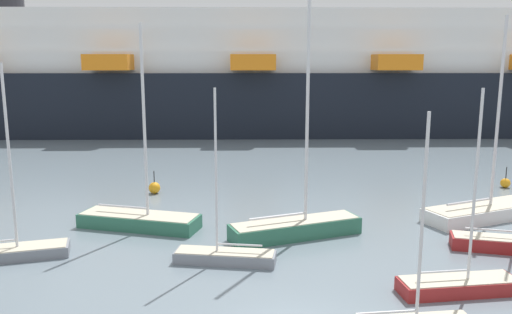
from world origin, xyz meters
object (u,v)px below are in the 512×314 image
object	(u,v)px
sailboat_0	(8,250)
sailboat_5	(505,242)
sailboat_3	(225,254)
cruise_ship	(189,77)
sailboat_2	(459,283)
sailboat_1	(139,218)
sailboat_6	(483,210)
channel_buoy_2	(154,188)
channel_buoy_0	(505,183)
sailboat_4	(296,224)

from	to	relation	value
sailboat_0	sailboat_5	distance (m)	21.99
sailboat_3	sailboat_5	world-z (taller)	sailboat_5
cruise_ship	sailboat_2	bearing A→B (deg)	-72.19
sailboat_2	sailboat_5	bearing A→B (deg)	40.93
sailboat_5	sailboat_2	bearing A→B (deg)	-117.16
sailboat_1	sailboat_6	xyz separation A→B (m)	(18.30, -0.05, 0.02)
sailboat_1	cruise_ship	distance (m)	39.44
sailboat_0	channel_buoy_2	distance (m)	11.88
sailboat_1	channel_buoy_0	size ratio (longest dim) A/B	7.15
sailboat_4	cruise_ship	xyz separation A→B (m)	(-6.78, 41.02, 5.88)
sailboat_1	sailboat_2	xyz separation A→B (m)	(12.78, -8.63, -0.13)
sailboat_4	channel_buoy_2	size ratio (longest dim) A/B	8.61
sailboat_4	channel_buoy_0	size ratio (longest dim) A/B	8.91
sailboat_3	sailboat_0	bearing A→B (deg)	4.98
sailboat_1	channel_buoy_2	world-z (taller)	sailboat_1
sailboat_6	channel_buoy_2	bearing A→B (deg)	140.12
sailboat_6	cruise_ship	size ratio (longest dim) A/B	0.08
channel_buoy_0	sailboat_0	bearing A→B (deg)	-160.12
sailboat_6	cruise_ship	xyz separation A→B (m)	(-17.31, 39.02, 5.99)
sailboat_4	channel_buoy_2	xyz separation A→B (m)	(-7.77, 9.00, -0.26)
sailboat_0	channel_buoy_0	xyz separation A→B (m)	(28.56, 10.33, -0.06)
channel_buoy_2	sailboat_3	bearing A→B (deg)	-70.39
sailboat_0	sailboat_6	xyz separation A→B (m)	(23.40, 3.73, 0.13)
sailboat_1	sailboat_5	size ratio (longest dim) A/B	1.17
sailboat_2	channel_buoy_0	xyz separation A→B (m)	(10.67, 15.17, -0.04)
sailboat_5	sailboat_1	bearing A→B (deg)	-176.65
sailboat_1	sailboat_3	xyz separation A→B (m)	(4.26, -5.00, -0.13)
sailboat_6	channel_buoy_0	distance (m)	8.37
cruise_ship	sailboat_3	bearing A→B (deg)	-81.86
sailboat_0	sailboat_3	size ratio (longest dim) A/B	1.13
channel_buoy_2	cruise_ship	bearing A→B (deg)	88.23
sailboat_1	cruise_ship	size ratio (longest dim) A/B	0.08
sailboat_1	sailboat_6	size ratio (longest dim) A/B	0.95
sailboat_0	sailboat_2	size ratio (longest dim) A/B	1.11
sailboat_0	channel_buoy_2	bearing A→B (deg)	53.23
sailboat_2	cruise_ship	distance (m)	49.41
sailboat_5	channel_buoy_2	distance (m)	20.48
sailboat_6	channel_buoy_0	bearing A→B (deg)	33.06
sailboat_3	sailboat_5	size ratio (longest dim) A/B	0.84
cruise_ship	sailboat_4	bearing A→B (deg)	-76.72
sailboat_4	cruise_ship	distance (m)	41.99
sailboat_6	channel_buoy_2	xyz separation A→B (m)	(-18.30, 7.00, -0.14)
sailboat_3	channel_buoy_2	size ratio (longest dim) A/B	4.99
sailboat_0	channel_buoy_2	xyz separation A→B (m)	(5.11, 10.72, -0.01)
sailboat_3	sailboat_2	bearing A→B (deg)	169.38
sailboat_4	sailboat_1	bearing A→B (deg)	148.35
sailboat_4	channel_buoy_0	distance (m)	17.89
sailboat_5	cruise_ship	size ratio (longest dim) A/B	0.07
sailboat_2	sailboat_3	bearing A→B (deg)	153.90
sailboat_0	channel_buoy_0	size ratio (longest dim) A/B	5.86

